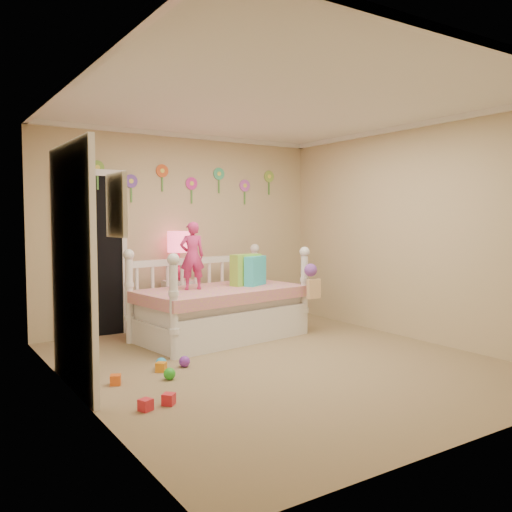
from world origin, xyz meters
TOP-DOWN VIEW (x-y plane):
  - floor at (0.00, 0.00)m, footprint 4.00×4.50m
  - ceiling at (0.00, 0.00)m, footprint 4.00×4.50m
  - back_wall at (0.00, 2.25)m, footprint 4.00×0.01m
  - left_wall at (-2.00, 0.00)m, footprint 0.01×4.50m
  - right_wall at (2.00, 0.00)m, footprint 0.01×4.50m
  - crown_molding at (0.00, 0.00)m, footprint 4.00×4.50m
  - daybed at (0.05, 1.32)m, footprint 2.19×1.37m
  - pillow_turquoise at (0.54, 1.29)m, footprint 0.38×0.30m
  - pillow_lime at (0.44, 1.37)m, footprint 0.44×0.23m
  - child at (-0.31, 1.36)m, footprint 0.33×0.25m
  - nightstand at (-0.17, 2.04)m, footprint 0.42×0.33m
  - table_lamp at (-0.17, 2.04)m, footprint 0.29×0.29m
  - closet_doorway at (-1.25, 2.23)m, footprint 0.90×0.04m
  - flower_decals at (-0.09, 2.24)m, footprint 3.40×0.02m
  - mirror_closet at (-1.96, 0.30)m, footprint 0.07×1.30m
  - wall_picture at (-1.97, -0.90)m, footprint 0.05×0.34m
  - hanging_bag at (1.03, 0.77)m, footprint 0.20×0.16m
  - toy_scatter at (-1.27, 0.03)m, footprint 1.25×1.51m

SIDE VIEW (x-z plane):
  - floor at x=0.00m, z-range -0.01..0.01m
  - toy_scatter at x=-1.27m, z-range 0.00..0.11m
  - nightstand at x=-0.17m, z-range 0.00..0.66m
  - daybed at x=0.05m, z-range 0.00..1.12m
  - hanging_bag at x=1.03m, z-range 0.50..0.86m
  - pillow_turquoise at x=0.54m, z-range 0.62..0.99m
  - pillow_lime at x=0.44m, z-range 0.62..1.01m
  - child at x=-0.31m, z-range 0.62..1.43m
  - closet_doorway at x=-1.25m, z-range 0.00..2.07m
  - mirror_closet at x=-1.96m, z-range 0.00..2.10m
  - table_lamp at x=-0.17m, z-range 0.76..1.40m
  - back_wall at x=0.00m, z-range 0.00..2.60m
  - left_wall at x=-2.00m, z-range 0.00..2.60m
  - right_wall at x=2.00m, z-range 0.00..2.60m
  - wall_picture at x=-1.97m, z-range 1.34..1.76m
  - flower_decals at x=-0.09m, z-range 1.69..2.19m
  - crown_molding at x=0.00m, z-range 2.54..2.60m
  - ceiling at x=0.00m, z-range 2.60..2.60m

